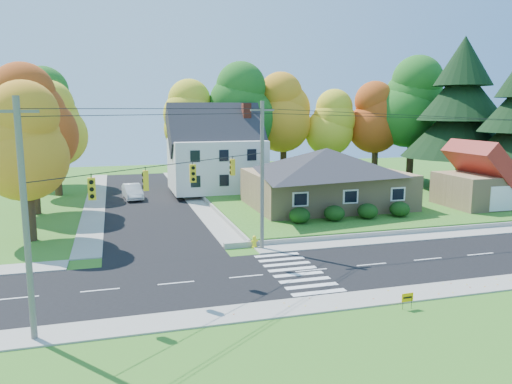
% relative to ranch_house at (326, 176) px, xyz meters
% --- Properties ---
extents(ground, '(120.00, 120.00, 0.00)m').
position_rel_ranch_house_xyz_m(ground, '(-8.00, -16.00, -3.27)').
color(ground, '#3D7923').
extents(road_main, '(90.00, 8.00, 0.02)m').
position_rel_ranch_house_xyz_m(road_main, '(-8.00, -16.00, -3.26)').
color(road_main, black).
rests_on(road_main, ground).
extents(road_cross, '(8.00, 44.00, 0.02)m').
position_rel_ranch_house_xyz_m(road_cross, '(-16.00, 10.00, -3.25)').
color(road_cross, black).
rests_on(road_cross, ground).
extents(sidewalk_north, '(90.00, 2.00, 0.08)m').
position_rel_ranch_house_xyz_m(sidewalk_north, '(-8.00, -11.00, -3.23)').
color(sidewalk_north, '#9C9A90').
rests_on(sidewalk_north, ground).
extents(sidewalk_south, '(90.00, 2.00, 0.08)m').
position_rel_ranch_house_xyz_m(sidewalk_south, '(-8.00, -21.00, -3.23)').
color(sidewalk_south, '#9C9A90').
rests_on(sidewalk_south, ground).
extents(lawn, '(30.00, 30.00, 0.50)m').
position_rel_ranch_house_xyz_m(lawn, '(5.00, 5.00, -3.02)').
color(lawn, '#3D7923').
rests_on(lawn, ground).
extents(ranch_house, '(14.60, 10.60, 5.40)m').
position_rel_ranch_house_xyz_m(ranch_house, '(0.00, 0.00, 0.00)').
color(ranch_house, tan).
rests_on(ranch_house, lawn).
extents(colonial_house, '(10.40, 8.40, 9.60)m').
position_rel_ranch_house_xyz_m(colonial_house, '(-7.96, 12.00, 1.32)').
color(colonial_house, silver).
rests_on(colonial_house, lawn).
extents(garage, '(7.30, 6.30, 4.60)m').
position_rel_ranch_house_xyz_m(garage, '(14.00, -4.01, -0.42)').
color(garage, tan).
rests_on(garage, lawn).
extents(hedge_row, '(10.70, 1.70, 1.27)m').
position_rel_ranch_house_xyz_m(hedge_row, '(-0.50, -6.20, -2.13)').
color(hedge_row, '#163A10').
rests_on(hedge_row, lawn).
extents(traffic_infrastructure, '(38.10, 10.66, 10.00)m').
position_rel_ranch_house_xyz_m(traffic_infrastructure, '(-8.15, -14.65, 1.88)').
color(traffic_infrastructure, '#666059').
rests_on(traffic_infrastructure, ground).
extents(tree_lot_0, '(6.72, 6.72, 12.51)m').
position_rel_ranch_house_xyz_m(tree_lot_0, '(-10.00, 18.00, 5.04)').
color(tree_lot_0, '#3F2A19').
rests_on(tree_lot_0, lawn).
extents(tree_lot_1, '(7.84, 7.84, 14.60)m').
position_rel_ranch_house_xyz_m(tree_lot_1, '(-4.00, 17.00, 6.35)').
color(tree_lot_1, '#3F2A19').
rests_on(tree_lot_1, lawn).
extents(tree_lot_2, '(7.28, 7.28, 13.56)m').
position_rel_ranch_house_xyz_m(tree_lot_2, '(2.00, 18.00, 5.70)').
color(tree_lot_2, '#3F2A19').
rests_on(tree_lot_2, lawn).
extents(tree_lot_3, '(6.16, 6.16, 11.47)m').
position_rel_ranch_house_xyz_m(tree_lot_3, '(8.00, 17.00, 4.39)').
color(tree_lot_3, '#3F2A19').
rests_on(tree_lot_3, lawn).
extents(tree_lot_4, '(6.72, 6.72, 12.51)m').
position_rel_ranch_house_xyz_m(tree_lot_4, '(14.00, 16.00, 5.04)').
color(tree_lot_4, '#3F2A19').
rests_on(tree_lot_4, lawn).
extents(tree_lot_5, '(8.40, 8.40, 15.64)m').
position_rel_ranch_house_xyz_m(tree_lot_5, '(18.00, 14.00, 7.00)').
color(tree_lot_5, '#3F2A19').
rests_on(tree_lot_5, lawn).
extents(conifer_east_a, '(12.80, 12.80, 16.96)m').
position_rel_ranch_house_xyz_m(conifer_east_a, '(19.00, 6.00, 6.12)').
color(conifer_east_a, '#3F2A19').
rests_on(conifer_east_a, lawn).
extents(tree_west_0, '(6.16, 6.16, 11.47)m').
position_rel_ranch_house_xyz_m(tree_west_0, '(-25.00, -4.00, 3.89)').
color(tree_west_0, '#3F2A19').
rests_on(tree_west_0, ground).
extents(tree_west_1, '(7.28, 7.28, 13.56)m').
position_rel_ranch_house_xyz_m(tree_west_1, '(-26.00, 6.00, 5.20)').
color(tree_west_1, '#3F2A19').
rests_on(tree_west_1, ground).
extents(tree_west_2, '(6.72, 6.72, 12.51)m').
position_rel_ranch_house_xyz_m(tree_west_2, '(-25.00, 16.00, 4.54)').
color(tree_west_2, '#3F2A19').
rests_on(tree_west_2, ground).
extents(tree_west_3, '(7.84, 7.84, 14.60)m').
position_rel_ranch_house_xyz_m(tree_west_3, '(-27.00, 24.00, 5.85)').
color(tree_west_3, '#3F2A19').
rests_on(tree_west_3, ground).
extents(white_car, '(2.16, 4.98, 1.59)m').
position_rel_ranch_house_xyz_m(white_car, '(-17.23, 11.20, -2.45)').
color(white_car, silver).
rests_on(white_car, road_cross).
extents(fire_hydrant, '(0.50, 0.39, 0.87)m').
position_rel_ranch_house_xyz_m(fire_hydrant, '(-9.91, -10.36, -2.85)').
color(fire_hydrant, yellow).
rests_on(fire_hydrant, ground).
extents(yard_sign, '(0.64, 0.07, 0.79)m').
position_rel_ranch_house_xyz_m(yard_sign, '(-5.77, -22.63, -2.70)').
color(yard_sign, black).
rests_on(yard_sign, ground).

